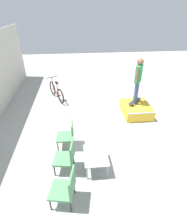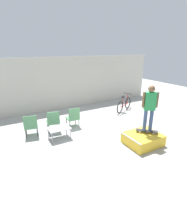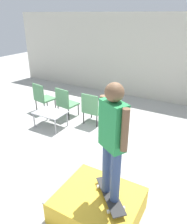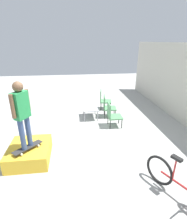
{
  "view_description": "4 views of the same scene",
  "coord_description": "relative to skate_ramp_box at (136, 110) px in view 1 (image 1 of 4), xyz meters",
  "views": [
    {
      "loc": [
        -5.05,
        1.1,
        3.82
      ],
      "look_at": [
        -0.08,
        0.58,
        0.78
      ],
      "focal_mm": 28.0,
      "sensor_mm": 36.0,
      "label": 1
    },
    {
      "loc": [
        -3.57,
        -5.45,
        3.4
      ],
      "look_at": [
        -0.17,
        0.67,
        0.86
      ],
      "focal_mm": 28.0,
      "sensor_mm": 36.0,
      "label": 2
    },
    {
      "loc": [
        2.06,
        -3.47,
        2.95
      ],
      "look_at": [
        -0.22,
        0.52,
        0.86
      ],
      "focal_mm": 35.0,
      "sensor_mm": 36.0,
      "label": 3
    },
    {
      "loc": [
        5.1,
        -0.03,
        3.06
      ],
      "look_at": [
        -0.5,
        0.68,
        0.75
      ],
      "focal_mm": 28.0,
      "sensor_mm": 36.0,
      "label": 4
    }
  ],
  "objects": [
    {
      "name": "bicycle",
      "position": [
        1.75,
        3.33,
        0.16
      ],
      "size": [
        1.58,
        0.82,
        0.96
      ],
      "rotation": [
        0.0,
        0.0,
        0.45
      ],
      "color": "black",
      "rests_on": "ground_plane"
    },
    {
      "name": "person_skater",
      "position": [
        0.19,
        0.02,
        1.31
      ],
      "size": [
        0.51,
        0.36,
        1.71
      ],
      "rotation": [
        0.0,
        0.0,
        -0.52
      ],
      "color": "#384C7A",
      "rests_on": "skateboard_on_ramp"
    },
    {
      "name": "ground_plane",
      "position": [
        -0.88,
        1.27,
        -0.21
      ],
      "size": [
        24.0,
        24.0,
        0.0
      ],
      "primitive_type": "plane",
      "color": "#A8A8A3"
    },
    {
      "name": "skateboard_on_ramp",
      "position": [
        0.19,
        0.02,
        0.29
      ],
      "size": [
        0.71,
        0.7,
        0.07
      ],
      "rotation": [
        0.0,
        0.0,
        -0.78
      ],
      "color": "#2D2D2D",
      "rests_on": "skate_ramp_box"
    },
    {
      "name": "patio_chair_left",
      "position": [
        -3.53,
        2.71,
        0.29
      ],
      "size": [
        0.61,
        0.61,
        0.93
      ],
      "rotation": [
        0.0,
        0.0,
        2.95
      ],
      "color": "black",
      "rests_on": "ground_plane"
    },
    {
      "name": "patio_chair_center",
      "position": [
        -2.6,
        2.7,
        0.29
      ],
      "size": [
        0.59,
        0.59,
        0.93
      ],
      "rotation": [
        0.0,
        0.0,
        3.01
      ],
      "color": "black",
      "rests_on": "ground_plane"
    },
    {
      "name": "coffee_table",
      "position": [
        -2.59,
        1.96,
        0.19
      ],
      "size": [
        0.86,
        0.63,
        0.45
      ],
      "color": "#9E9EA3",
      "rests_on": "ground_plane"
    },
    {
      "name": "patio_chair_right",
      "position": [
        -1.67,
        2.7,
        0.29
      ],
      "size": [
        0.53,
        0.53,
        0.93
      ],
      "rotation": [
        0.0,
        0.0,
        3.13
      ],
      "color": "black",
      "rests_on": "ground_plane"
    },
    {
      "name": "skate_ramp_box",
      "position": [
        0.0,
        0.0,
        0.0
      ],
      "size": [
        1.28,
        1.08,
        0.44
      ],
      "color": "gold",
      "rests_on": "ground_plane"
    }
  ]
}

